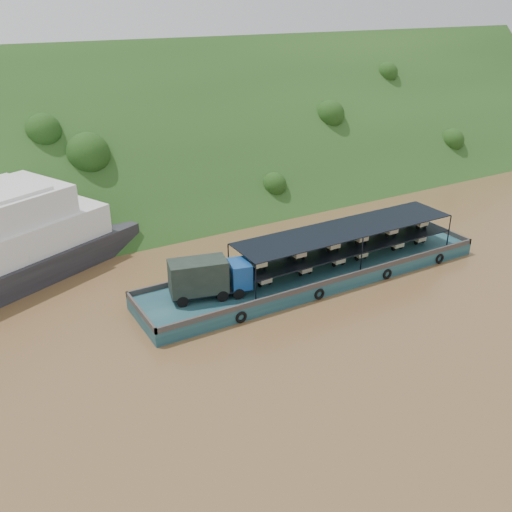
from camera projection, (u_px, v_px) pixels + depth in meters
ground at (291, 295)px, 52.02m from camera, size 160.00×160.00×0.00m
hillside at (151, 189)px, 80.30m from camera, size 140.00×39.60×39.60m
cargo_barge at (306, 270)px, 53.98m from camera, size 35.00×7.18×4.74m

